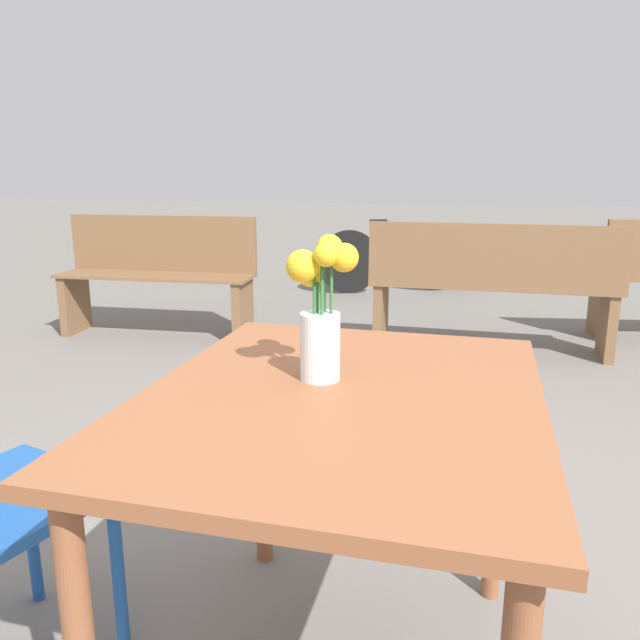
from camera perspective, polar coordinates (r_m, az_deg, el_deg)
table_front at (r=1.32m, az=2.01°, el=-10.59°), size 0.82×1.02×0.74m
flower_vase at (r=1.32m, az=0.01°, el=0.49°), size 0.15×0.13×0.31m
bench_near at (r=4.14m, az=15.44°, el=3.18°), size 1.57×0.39×0.85m
bench_middle at (r=4.63m, az=-14.52°, el=4.21°), size 1.42×0.42×0.85m
bicycle at (r=6.12m, az=6.76°, el=5.56°), size 1.39×0.67×0.70m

